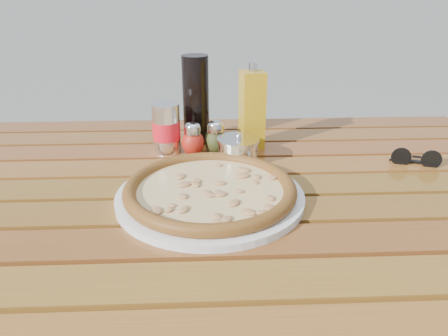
{
  "coord_description": "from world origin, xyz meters",
  "views": [
    {
      "loc": [
        -0.04,
        -0.81,
        1.15
      ],
      "look_at": [
        0.0,
        0.02,
        0.78
      ],
      "focal_mm": 35.0,
      "sensor_mm": 36.0,
      "label": 1
    }
  ],
  "objects_px": {
    "pepper_shaker": "(193,140)",
    "sunglasses": "(416,159)",
    "table": "(224,217)",
    "parmesan_tin": "(238,150)",
    "dark_bottle": "(196,100)",
    "pizza": "(210,189)",
    "olive_oil_cruet": "(252,110)",
    "oregano_shaker": "(216,138)",
    "plate": "(210,196)",
    "soda_can": "(166,129)"
  },
  "relations": [
    {
      "from": "oregano_shaker",
      "to": "dark_bottle",
      "type": "relative_size",
      "value": 0.37
    },
    {
      "from": "pizza",
      "to": "oregano_shaker",
      "type": "distance_m",
      "value": 0.25
    },
    {
      "from": "plate",
      "to": "olive_oil_cruet",
      "type": "relative_size",
      "value": 1.71
    },
    {
      "from": "table",
      "to": "dark_bottle",
      "type": "relative_size",
      "value": 6.36
    },
    {
      "from": "plate",
      "to": "soda_can",
      "type": "bearing_deg",
      "value": 111.4
    },
    {
      "from": "parmesan_tin",
      "to": "sunglasses",
      "type": "bearing_deg",
      "value": -4.67
    },
    {
      "from": "oregano_shaker",
      "to": "soda_can",
      "type": "xyz_separation_m",
      "value": [
        -0.12,
        0.01,
        0.02
      ]
    },
    {
      "from": "soda_can",
      "to": "pepper_shaker",
      "type": "bearing_deg",
      "value": -20.15
    },
    {
      "from": "oregano_shaker",
      "to": "olive_oil_cruet",
      "type": "relative_size",
      "value": 0.39
    },
    {
      "from": "pepper_shaker",
      "to": "plate",
      "type": "bearing_deg",
      "value": -80.97
    },
    {
      "from": "pizza",
      "to": "sunglasses",
      "type": "bearing_deg",
      "value": 17.37
    },
    {
      "from": "soda_can",
      "to": "sunglasses",
      "type": "relative_size",
      "value": 1.08
    },
    {
      "from": "oregano_shaker",
      "to": "table",
      "type": "bearing_deg",
      "value": -85.94
    },
    {
      "from": "dark_bottle",
      "to": "pizza",
      "type": "bearing_deg",
      "value": -84.86
    },
    {
      "from": "table",
      "to": "pizza",
      "type": "distance_m",
      "value": 0.12
    },
    {
      "from": "table",
      "to": "pizza",
      "type": "xyz_separation_m",
      "value": [
        -0.03,
        -0.06,
        0.1
      ]
    },
    {
      "from": "pizza",
      "to": "dark_bottle",
      "type": "bearing_deg",
      "value": 95.14
    },
    {
      "from": "table",
      "to": "pizza",
      "type": "relative_size",
      "value": 3.48
    },
    {
      "from": "parmesan_tin",
      "to": "oregano_shaker",
      "type": "bearing_deg",
      "value": 127.03
    },
    {
      "from": "pepper_shaker",
      "to": "parmesan_tin",
      "type": "distance_m",
      "value": 0.12
    },
    {
      "from": "pepper_shaker",
      "to": "dark_bottle",
      "type": "height_order",
      "value": "dark_bottle"
    },
    {
      "from": "plate",
      "to": "parmesan_tin",
      "type": "distance_m",
      "value": 0.19
    },
    {
      "from": "dark_bottle",
      "to": "table",
      "type": "bearing_deg",
      "value": -77.34
    },
    {
      "from": "table",
      "to": "dark_bottle",
      "type": "distance_m",
      "value": 0.33
    },
    {
      "from": "olive_oil_cruet",
      "to": "soda_can",
      "type": "bearing_deg",
      "value": -174.15
    },
    {
      "from": "table",
      "to": "sunglasses",
      "type": "bearing_deg",
      "value": 10.97
    },
    {
      "from": "sunglasses",
      "to": "table",
      "type": "bearing_deg",
      "value": -151.91
    },
    {
      "from": "parmesan_tin",
      "to": "sunglasses",
      "type": "distance_m",
      "value": 0.4
    },
    {
      "from": "table",
      "to": "soda_can",
      "type": "xyz_separation_m",
      "value": [
        -0.13,
        0.2,
        0.13
      ]
    },
    {
      "from": "pepper_shaker",
      "to": "oregano_shaker",
      "type": "xyz_separation_m",
      "value": [
        0.05,
        0.01,
        0.0
      ]
    },
    {
      "from": "soda_can",
      "to": "olive_oil_cruet",
      "type": "bearing_deg",
      "value": 5.85
    },
    {
      "from": "pizza",
      "to": "oregano_shaker",
      "type": "xyz_separation_m",
      "value": [
        0.02,
        0.25,
        0.02
      ]
    },
    {
      "from": "pizza",
      "to": "soda_can",
      "type": "distance_m",
      "value": 0.28
    },
    {
      "from": "dark_bottle",
      "to": "olive_oil_cruet",
      "type": "height_order",
      "value": "dark_bottle"
    },
    {
      "from": "dark_bottle",
      "to": "parmesan_tin",
      "type": "relative_size",
      "value": 1.78
    },
    {
      "from": "pizza",
      "to": "pepper_shaker",
      "type": "height_order",
      "value": "pepper_shaker"
    },
    {
      "from": "parmesan_tin",
      "to": "pepper_shaker",
      "type": "bearing_deg",
      "value": 152.38
    },
    {
      "from": "pizza",
      "to": "olive_oil_cruet",
      "type": "xyz_separation_m",
      "value": [
        0.11,
        0.28,
        0.07
      ]
    },
    {
      "from": "parmesan_tin",
      "to": "plate",
      "type": "bearing_deg",
      "value": -110.5
    },
    {
      "from": "pizza",
      "to": "soda_can",
      "type": "height_order",
      "value": "soda_can"
    },
    {
      "from": "table",
      "to": "plate",
      "type": "distance_m",
      "value": 0.11
    },
    {
      "from": "pizza",
      "to": "olive_oil_cruet",
      "type": "height_order",
      "value": "olive_oil_cruet"
    },
    {
      "from": "table",
      "to": "parmesan_tin",
      "type": "xyz_separation_m",
      "value": [
        0.04,
        0.12,
        0.11
      ]
    },
    {
      "from": "oregano_shaker",
      "to": "sunglasses",
      "type": "distance_m",
      "value": 0.46
    },
    {
      "from": "table",
      "to": "dark_bottle",
      "type": "xyz_separation_m",
      "value": [
        -0.06,
        0.27,
        0.19
      ]
    },
    {
      "from": "pepper_shaker",
      "to": "sunglasses",
      "type": "distance_m",
      "value": 0.51
    },
    {
      "from": "olive_oil_cruet",
      "to": "parmesan_tin",
      "type": "distance_m",
      "value": 0.13
    },
    {
      "from": "oregano_shaker",
      "to": "soda_can",
      "type": "relative_size",
      "value": 0.68
    },
    {
      "from": "oregano_shaker",
      "to": "parmesan_tin",
      "type": "bearing_deg",
      "value": -52.97
    },
    {
      "from": "pepper_shaker",
      "to": "parmesan_tin",
      "type": "relative_size",
      "value": 0.66
    }
  ]
}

